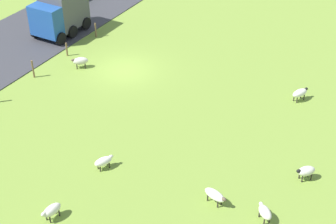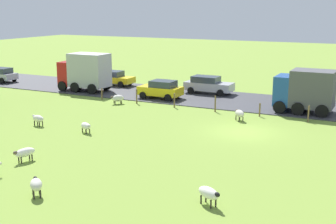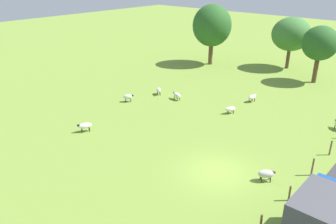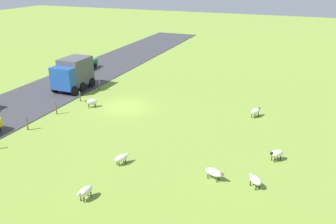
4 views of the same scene
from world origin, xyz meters
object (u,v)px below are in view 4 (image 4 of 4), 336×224
sheep_5 (91,102)px  car_2 (82,64)px  sheep_3 (277,154)px  sheep_6 (85,192)px  truck_0 (73,73)px  sheep_2 (121,158)px  sheep_0 (255,180)px  sheep_4 (214,173)px  sheep_7 (256,111)px

sheep_5 → car_2: (8.41, -10.51, 0.38)m
sheep_3 → sheep_5: sheep_3 is taller
sheep_6 → truck_0: (12.29, -15.83, 1.30)m
car_2 → sheep_2: bearing=130.9°
sheep_5 → sheep_0: bearing=155.7°
sheep_5 → sheep_6: bearing=122.2°
sheep_4 → truck_0: size_ratio=0.30×
sheep_0 → sheep_7: 10.86m
sheep_0 → sheep_7: (1.61, -10.74, 0.05)m
sheep_5 → truck_0: truck_0 is taller
sheep_3 → truck_0: size_ratio=0.24×
sheep_0 → sheep_4: bearing=2.7°
car_2 → sheep_0: bearing=144.1°
sheep_6 → sheep_7: sheep_7 is taller
sheep_4 → sheep_5: size_ratio=1.15×
sheep_7 → sheep_4: bearing=85.5°
sheep_0 → sheep_3: sheep_3 is taller
sheep_2 → sheep_6: bearing=89.6°
sheep_0 → sheep_7: size_ratio=0.79×
sheep_0 → truck_0: bearing=-27.9°
sheep_0 → truck_0: size_ratio=0.23×
sheep_2 → car_2: (16.05, -18.51, 0.45)m
sheep_7 → car_2: bearing=-17.2°
sheep_3 → sheep_7: size_ratio=0.83×
truck_0 → sheep_7: bearing=178.9°
sheep_3 → car_2: size_ratio=0.24×
sheep_0 → sheep_2: sheep_0 is taller
sheep_4 → sheep_7: size_ratio=1.05×
sheep_3 → sheep_6: sheep_3 is taller
sheep_2 → car_2: size_ratio=0.26×
sheep_4 → sheep_5: (13.79, -7.47, 0.03)m
sheep_0 → sheep_4: same height
sheep_7 → sheep_6: bearing=65.5°
sheep_2 → truck_0: size_ratio=0.25×
truck_0 → car_2: (3.73, -6.76, -0.91)m
sheep_3 → sheep_0: bearing=77.0°
sheep_0 → car_2: bearing=-35.9°
sheep_0 → sheep_5: sheep_5 is taller
sheep_4 → sheep_5: 15.69m
sheep_2 → sheep_4: (-6.15, -0.52, 0.04)m
sheep_6 → truck_0: size_ratio=0.26×
sheep_3 → car_2: bearing=-29.1°
sheep_2 → car_2: 24.50m
sheep_0 → sheep_6: (8.64, 4.72, 0.02)m
sheep_5 → sheep_6: (-7.61, 12.07, -0.02)m
sheep_3 → truck_0: truck_0 is taller
sheep_7 → sheep_3: bearing=109.2°
sheep_0 → sheep_7: bearing=-81.5°
sheep_0 → sheep_3: (-0.85, -3.66, 0.05)m
sheep_5 → car_2: size_ratio=0.26×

